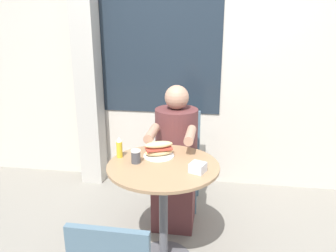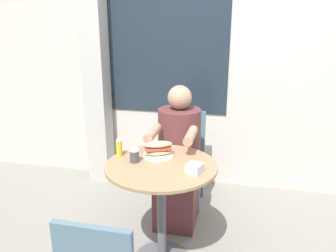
# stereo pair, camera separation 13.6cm
# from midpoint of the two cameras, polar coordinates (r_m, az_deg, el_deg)

# --- Properties ---
(storefront_wall) EXTENTS (8.00, 0.09, 2.80)m
(storefront_wall) POSITION_cam_midpoint_polar(r_m,az_deg,el_deg) (3.32, 1.80, 13.25)
(storefront_wall) COLOR beige
(storefront_wall) RESTS_ON ground_plane
(lattice_pillar) EXTENTS (0.22, 0.22, 2.40)m
(lattice_pillar) POSITION_cam_midpoint_polar(r_m,az_deg,el_deg) (3.43, -14.94, 9.41)
(lattice_pillar) COLOR #B2ADA3
(lattice_pillar) RESTS_ON ground_plane
(cafe_table) EXTENTS (0.74, 0.74, 0.76)m
(cafe_table) POSITION_cam_midpoint_polar(r_m,az_deg,el_deg) (2.25, -2.59, -11.41)
(cafe_table) COLOR #997551
(cafe_table) RESTS_ON ground_plane
(diner_chair) EXTENTS (0.38, 0.38, 0.87)m
(diner_chair) POSITION_cam_midpoint_polar(r_m,az_deg,el_deg) (3.08, 0.91, -3.95)
(diner_chair) COLOR slate
(diner_chair) RESTS_ON ground_plane
(seated_diner) EXTENTS (0.35, 0.63, 1.18)m
(seated_diner) POSITION_cam_midpoint_polar(r_m,az_deg,el_deg) (2.77, -0.08, -6.78)
(seated_diner) COLOR brown
(seated_diner) RESTS_ON ground_plane
(sandwich_on_plate) EXTENTS (0.21, 0.21, 0.11)m
(sandwich_on_plate) POSITION_cam_midpoint_polar(r_m,az_deg,el_deg) (2.27, -3.33, -4.19)
(sandwich_on_plate) COLOR white
(sandwich_on_plate) RESTS_ON cafe_table
(drink_cup) EXTENTS (0.06, 0.06, 0.09)m
(drink_cup) POSITION_cam_midpoint_polar(r_m,az_deg,el_deg) (2.19, -7.40, -5.27)
(drink_cup) COLOR #424247
(drink_cup) RESTS_ON cafe_table
(napkin_box) EXTENTS (0.12, 0.12, 0.06)m
(napkin_box) POSITION_cam_midpoint_polar(r_m,az_deg,el_deg) (2.05, 3.29, -7.27)
(napkin_box) COLOR silver
(napkin_box) RESTS_ON cafe_table
(condiment_bottle) EXTENTS (0.04, 0.04, 0.15)m
(condiment_bottle) POSITION_cam_midpoint_polar(r_m,az_deg,el_deg) (2.28, -10.18, -3.73)
(condiment_bottle) COLOR gold
(condiment_bottle) RESTS_ON cafe_table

